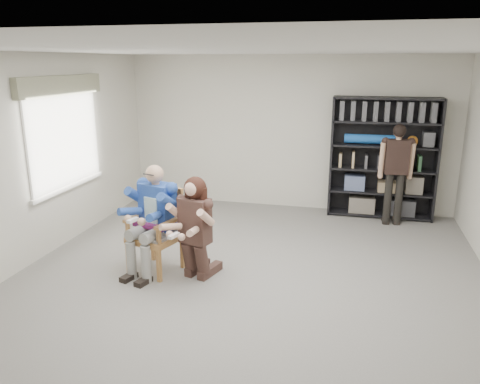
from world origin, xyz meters
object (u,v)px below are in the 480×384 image
(armchair, at_px, (155,231))
(standing_man, at_px, (395,175))
(seated_man, at_px, (154,219))
(kneeling_woman, at_px, (194,230))
(bookshelf, at_px, (383,159))

(armchair, relative_size, standing_man, 0.65)
(seated_man, distance_m, kneeling_woman, 0.60)
(kneeling_woman, xyz_separation_m, standing_man, (2.57, 2.77, 0.20))
(seated_man, xyz_separation_m, standing_man, (3.15, 2.65, 0.14))
(bookshelf, relative_size, standing_man, 1.23)
(seated_man, height_order, standing_man, standing_man)
(kneeling_woman, bearing_deg, armchair, -175.36)
(seated_man, xyz_separation_m, kneeling_woman, (0.58, -0.12, -0.06))
(seated_man, bearing_deg, standing_man, 56.41)
(armchair, relative_size, bookshelf, 0.53)
(armchair, relative_size, seated_man, 0.77)
(kneeling_woman, distance_m, bookshelf, 3.98)
(armchair, xyz_separation_m, kneeling_woman, (0.58, -0.12, 0.10))
(armchair, xyz_separation_m, standing_man, (3.15, 2.65, 0.30))
(armchair, xyz_separation_m, bookshelf, (2.95, 3.05, 0.50))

